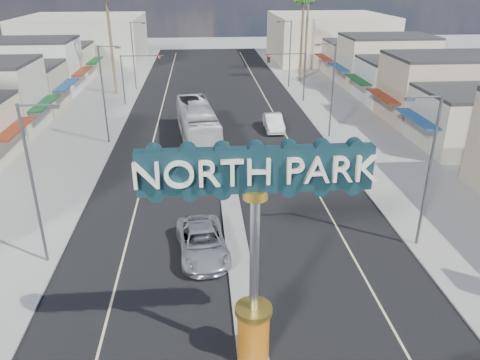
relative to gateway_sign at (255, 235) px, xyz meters
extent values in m
plane|color=gray|center=(0.00, 28.02, -5.93)|extent=(160.00, 160.00, 0.00)
cube|color=black|center=(0.00, 28.02, -5.92)|extent=(20.00, 120.00, 0.01)
cube|color=gray|center=(0.00, 12.02, -5.85)|extent=(1.30, 30.00, 0.16)
cube|color=gray|center=(-14.00, 28.02, -5.87)|extent=(8.00, 120.00, 0.12)
cube|color=gray|center=(14.00, 28.02, -5.87)|extent=(8.00, 120.00, 0.12)
cube|color=beige|center=(-24.00, 41.02, -2.93)|extent=(12.00, 42.00, 6.00)
cube|color=#B7B29E|center=(24.00, 41.02, -2.93)|extent=(12.00, 42.00, 6.00)
cube|color=#B7B29E|center=(-22.00, 73.02, -1.93)|extent=(20.00, 20.00, 8.00)
cube|color=beige|center=(22.00, 73.02, -1.93)|extent=(20.00, 20.00, 8.00)
cylinder|color=#BE4F0E|center=(0.00, 0.02, -4.67)|extent=(1.30, 1.30, 2.20)
cylinder|color=gold|center=(0.00, 0.02, -3.44)|extent=(1.50, 1.50, 0.25)
cylinder|color=#B7B7BC|center=(0.00, 0.02, -0.92)|extent=(0.36, 0.36, 4.80)
cylinder|color=gold|center=(0.00, 0.02, 1.66)|extent=(0.90, 0.90, 0.35)
cube|color=#0F282F|center=(0.00, 0.02, 2.58)|extent=(8.20, 0.50, 1.60)
cylinder|color=#47474C|center=(-11.00, 42.02, -2.93)|extent=(0.18, 0.18, 6.00)
cylinder|color=#47474C|center=(-8.50, 42.02, -0.03)|extent=(5.00, 0.12, 0.12)
cube|color=black|center=(-6.50, 42.02, -0.53)|extent=(0.32, 0.32, 1.00)
sphere|color=red|center=(-6.50, 41.84, -0.21)|extent=(0.22, 0.22, 0.22)
cylinder|color=#47474C|center=(11.00, 42.02, -2.93)|extent=(0.18, 0.18, 6.00)
cylinder|color=#47474C|center=(8.50, 42.02, -0.03)|extent=(5.00, 0.12, 0.12)
cube|color=black|center=(6.50, 42.02, -0.53)|extent=(0.32, 0.32, 1.00)
sphere|color=red|center=(6.50, 41.84, -0.21)|extent=(0.22, 0.22, 0.22)
cylinder|color=#47474C|center=(-10.60, 8.02, -1.43)|extent=(0.16, 0.16, 9.00)
cylinder|color=#47474C|center=(-9.70, 8.02, 2.97)|extent=(1.80, 0.10, 0.10)
cube|color=#47474C|center=(-8.90, 8.02, 2.87)|extent=(0.50, 0.22, 0.15)
cylinder|color=#47474C|center=(-10.60, 28.02, -1.43)|extent=(0.16, 0.16, 9.00)
cylinder|color=#47474C|center=(-9.70, 28.02, 2.97)|extent=(1.80, 0.10, 0.10)
cube|color=#47474C|center=(-8.90, 28.02, 2.87)|extent=(0.50, 0.22, 0.15)
cylinder|color=#47474C|center=(-10.60, 50.02, -1.43)|extent=(0.16, 0.16, 9.00)
cylinder|color=#47474C|center=(-9.70, 50.02, 2.97)|extent=(1.80, 0.10, 0.10)
cube|color=#47474C|center=(-8.90, 50.02, 2.87)|extent=(0.50, 0.22, 0.15)
cylinder|color=#47474C|center=(10.60, 8.02, -1.43)|extent=(0.16, 0.16, 9.00)
cylinder|color=#47474C|center=(9.70, 8.02, 2.97)|extent=(1.80, 0.10, 0.10)
cube|color=#47474C|center=(8.90, 8.02, 2.87)|extent=(0.50, 0.22, 0.15)
cylinder|color=#47474C|center=(10.60, 28.02, -1.43)|extent=(0.16, 0.16, 9.00)
cylinder|color=#47474C|center=(9.70, 28.02, 2.97)|extent=(1.80, 0.10, 0.10)
cube|color=#47474C|center=(8.90, 28.02, 2.87)|extent=(0.50, 0.22, 0.15)
cylinder|color=#47474C|center=(10.60, 50.02, -1.43)|extent=(0.16, 0.16, 9.00)
cylinder|color=#47474C|center=(9.70, 50.02, 2.97)|extent=(1.80, 0.10, 0.10)
cube|color=#47474C|center=(8.90, 50.02, 2.87)|extent=(0.50, 0.22, 0.15)
cylinder|color=brown|center=(-13.00, 48.02, 0.07)|extent=(0.36, 0.36, 12.00)
cylinder|color=brown|center=(13.00, 54.02, -0.43)|extent=(0.36, 0.36, 11.00)
cylinder|color=brown|center=(15.00, 60.02, 0.57)|extent=(0.36, 0.36, 13.00)
imported|color=silver|center=(-2.00, 8.11, -5.14)|extent=(3.27, 5.97, 1.58)
imported|color=silver|center=(5.50, 30.82, -5.12)|extent=(1.72, 4.91, 1.62)
imported|color=silver|center=(-2.21, 28.03, -4.18)|extent=(4.33, 12.79, 3.49)
camera|label=1|loc=(-1.80, -14.75, 8.76)|focal=35.00mm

